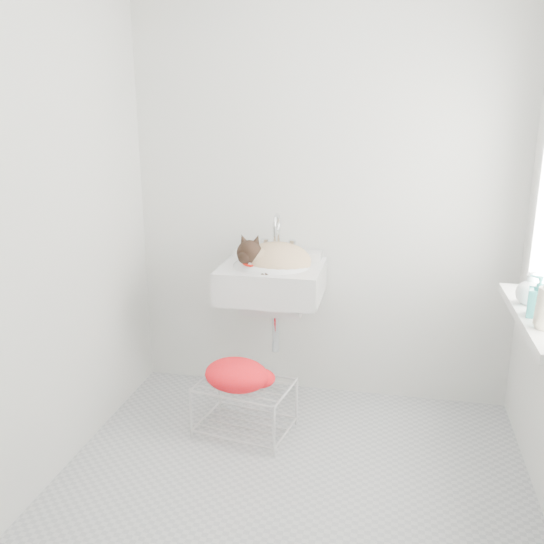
% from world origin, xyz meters
% --- Properties ---
extents(floor, '(2.20, 2.00, 0.02)m').
position_xyz_m(floor, '(0.00, 0.00, 0.00)').
color(floor, '#B2B5B7').
rests_on(floor, ground).
extents(back_wall, '(2.20, 0.02, 2.50)m').
position_xyz_m(back_wall, '(0.00, 1.00, 1.25)').
color(back_wall, white).
rests_on(back_wall, ground).
extents(left_wall, '(0.02, 2.00, 2.50)m').
position_xyz_m(left_wall, '(-1.10, 0.00, 1.25)').
color(left_wall, white).
rests_on(left_wall, ground).
extents(windowsill, '(0.16, 0.88, 0.04)m').
position_xyz_m(windowsill, '(1.01, 0.20, 0.83)').
color(windowsill, white).
rests_on(windowsill, right_wall).
extents(sink, '(0.55, 0.48, 0.22)m').
position_xyz_m(sink, '(-0.24, 0.74, 0.85)').
color(sink, white).
rests_on(sink, back_wall).
extents(faucet, '(0.20, 0.14, 0.20)m').
position_xyz_m(faucet, '(-0.24, 0.92, 0.99)').
color(faucet, silver).
rests_on(faucet, sink).
extents(cat, '(0.45, 0.39, 0.25)m').
position_xyz_m(cat, '(-0.23, 0.72, 0.89)').
color(cat, tan).
rests_on(cat, sink).
extents(wire_rack, '(0.52, 0.41, 0.28)m').
position_xyz_m(wire_rack, '(-0.32, 0.42, 0.15)').
color(wire_rack, silver).
rests_on(wire_rack, floor).
extents(towel, '(0.40, 0.32, 0.14)m').
position_xyz_m(towel, '(-0.35, 0.37, 0.31)').
color(towel, '#FA0808').
rests_on(towel, wire_rack).
extents(bottle_a, '(0.11, 0.11, 0.20)m').
position_xyz_m(bottle_a, '(1.00, 0.03, 0.85)').
color(bottle_a, '#F9EECD').
rests_on(bottle_a, windowsill).
extents(bottle_b, '(0.10, 0.09, 0.18)m').
position_xyz_m(bottle_b, '(1.00, 0.17, 0.85)').
color(bottle_b, teal).
rests_on(bottle_b, windowsill).
extents(bottle_c, '(0.15, 0.15, 0.15)m').
position_xyz_m(bottle_c, '(1.00, 0.33, 0.85)').
color(bottle_c, white).
rests_on(bottle_c, windowsill).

